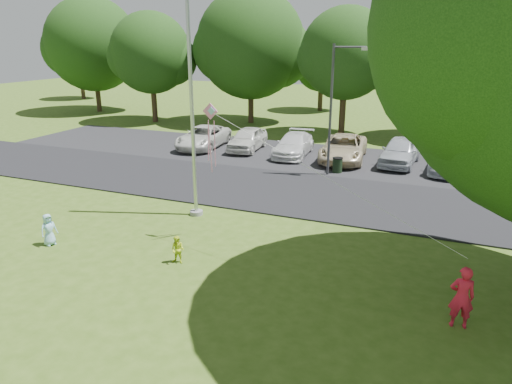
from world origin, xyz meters
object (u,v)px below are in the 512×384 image
at_px(flagpole, 192,107).
at_px(woman, 462,297).
at_px(child_yellow, 178,250).
at_px(child_blue, 49,230).
at_px(kite, 218,129).
at_px(street_lamp, 337,99).
at_px(trash_can, 337,165).

bearing_deg(flagpole, woman, -23.86).
bearing_deg(flagpole, child_yellow, -68.69).
xyz_separation_m(child_yellow, child_blue, (-4.63, -0.46, 0.10)).
xyz_separation_m(child_yellow, kite, (0.46, 2.00, 3.37)).
xyz_separation_m(street_lamp, child_yellow, (-2.23, -11.11, -3.37)).
height_order(child_yellow, kite, kite).
distance_m(flagpole, kite, 2.67).
height_order(street_lamp, kite, street_lamp).
distance_m(woman, kite, 8.33).
bearing_deg(flagpole, child_blue, -126.50).
relative_size(street_lamp, woman, 4.04).
distance_m(street_lamp, trash_can, 3.43).
bearing_deg(child_yellow, trash_can, 75.48).
relative_size(trash_can, child_yellow, 0.94).
bearing_deg(trash_can, flagpole, -116.12).
height_order(street_lamp, woman, street_lamp).
relative_size(flagpole, trash_can, 12.09).
xyz_separation_m(flagpole, child_yellow, (1.48, -3.80, -3.73)).
relative_size(trash_can, woman, 0.53).
relative_size(flagpole, kite, 1.25).
height_order(trash_can, kite, kite).
bearing_deg(trash_can, street_lamp, -104.07).
distance_m(trash_can, woman, 13.17).
height_order(child_blue, kite, kite).
distance_m(child_yellow, child_blue, 4.65).
xyz_separation_m(street_lamp, kite, (-1.76, -9.11, -0.00)).
height_order(trash_can, child_blue, child_blue).
bearing_deg(trash_can, child_blue, -120.04).
relative_size(street_lamp, child_blue, 5.83).
relative_size(flagpole, child_yellow, 11.41).
bearing_deg(kite, flagpole, 136.67).
relative_size(street_lamp, trash_can, 7.66).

